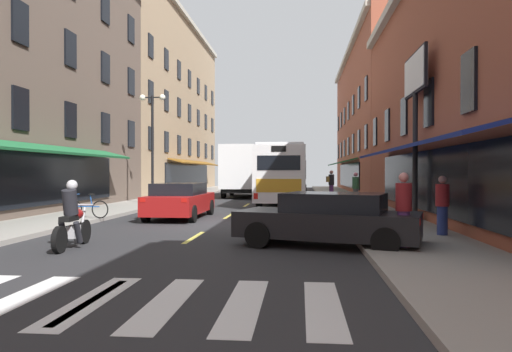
{
  "coord_description": "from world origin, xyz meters",
  "views": [
    {
      "loc": [
        2.98,
        -16.46,
        1.85
      ],
      "look_at": [
        0.44,
        10.45,
        1.62
      ],
      "focal_mm": 32.82,
      "sensor_mm": 36.0,
      "label": 1
    }
  ],
  "objects_px": {
    "billboard_sign": "(415,93)",
    "box_truck": "(242,171)",
    "pedestrian_far": "(356,188)",
    "pedestrian_rear": "(442,205)",
    "sedan_far": "(253,184)",
    "pedestrian_near": "(331,184)",
    "transit_bus": "(285,174)",
    "sedan_mid": "(180,200)",
    "bicycle_near": "(87,208)",
    "motorcycle_rider": "(72,219)",
    "sedan_near": "(329,219)",
    "pedestrian_mid": "(404,209)",
    "street_lamp_twin": "(152,144)"
  },
  "relations": [
    {
      "from": "sedan_far",
      "to": "pedestrian_far",
      "type": "relative_size",
      "value": 2.85
    },
    {
      "from": "transit_bus",
      "to": "street_lamp_twin",
      "type": "distance_m",
      "value": 8.11
    },
    {
      "from": "sedan_mid",
      "to": "bicycle_near",
      "type": "height_order",
      "value": "sedan_mid"
    },
    {
      "from": "pedestrian_far",
      "to": "pedestrian_rear",
      "type": "height_order",
      "value": "pedestrian_far"
    },
    {
      "from": "sedan_near",
      "to": "motorcycle_rider",
      "type": "bearing_deg",
      "value": -172.1
    },
    {
      "from": "transit_bus",
      "to": "box_truck",
      "type": "xyz_separation_m",
      "value": [
        -3.34,
        5.98,
        0.18
      ]
    },
    {
      "from": "transit_bus",
      "to": "box_truck",
      "type": "relative_size",
      "value": 1.71
    },
    {
      "from": "sedan_far",
      "to": "street_lamp_twin",
      "type": "relative_size",
      "value": 0.82
    },
    {
      "from": "box_truck",
      "to": "pedestrian_far",
      "type": "xyz_separation_m",
      "value": [
        7.25,
        -8.87,
        -0.92
      ]
    },
    {
      "from": "motorcycle_rider",
      "to": "pedestrian_rear",
      "type": "height_order",
      "value": "pedestrian_rear"
    },
    {
      "from": "motorcycle_rider",
      "to": "pedestrian_near",
      "type": "height_order",
      "value": "pedestrian_near"
    },
    {
      "from": "sedan_mid",
      "to": "pedestrian_mid",
      "type": "xyz_separation_m",
      "value": [
        7.13,
        -7.4,
        0.29
      ]
    },
    {
      "from": "sedan_far",
      "to": "pedestrian_rear",
      "type": "height_order",
      "value": "pedestrian_rear"
    },
    {
      "from": "pedestrian_rear",
      "to": "bicycle_near",
      "type": "bearing_deg",
      "value": 162.26
    },
    {
      "from": "billboard_sign",
      "to": "transit_bus",
      "type": "xyz_separation_m",
      "value": [
        -5.01,
        11.28,
        -2.91
      ]
    },
    {
      "from": "transit_bus",
      "to": "box_truck",
      "type": "height_order",
      "value": "box_truck"
    },
    {
      "from": "bicycle_near",
      "to": "pedestrian_rear",
      "type": "height_order",
      "value": "pedestrian_rear"
    },
    {
      "from": "pedestrian_near",
      "to": "pedestrian_far",
      "type": "distance_m",
      "value": 5.05
    },
    {
      "from": "pedestrian_far",
      "to": "pedestrian_rear",
      "type": "distance_m",
      "value": 12.34
    },
    {
      "from": "sedan_mid",
      "to": "bicycle_near",
      "type": "distance_m",
      "value": 3.52
    },
    {
      "from": "transit_bus",
      "to": "pedestrian_rear",
      "type": "distance_m",
      "value": 15.97
    },
    {
      "from": "sedan_far",
      "to": "street_lamp_twin",
      "type": "distance_m",
      "value": 20.6
    },
    {
      "from": "transit_bus",
      "to": "pedestrian_near",
      "type": "xyz_separation_m",
      "value": [
        2.93,
        2.05,
        -0.63
      ]
    },
    {
      "from": "pedestrian_rear",
      "to": "sedan_mid",
      "type": "bearing_deg",
      "value": 148.02
    },
    {
      "from": "street_lamp_twin",
      "to": "billboard_sign",
      "type": "bearing_deg",
      "value": -32.0
    },
    {
      "from": "billboard_sign",
      "to": "street_lamp_twin",
      "type": "relative_size",
      "value": 1.01
    },
    {
      "from": "sedan_near",
      "to": "street_lamp_twin",
      "type": "relative_size",
      "value": 0.81
    },
    {
      "from": "billboard_sign",
      "to": "box_truck",
      "type": "xyz_separation_m",
      "value": [
        -8.35,
        17.25,
        -2.72
      ]
    },
    {
      "from": "sedan_near",
      "to": "pedestrian_far",
      "type": "xyz_separation_m",
      "value": [
        2.25,
        13.75,
        0.32
      ]
    },
    {
      "from": "transit_bus",
      "to": "box_truck",
      "type": "bearing_deg",
      "value": 119.19
    },
    {
      "from": "motorcycle_rider",
      "to": "pedestrian_mid",
      "type": "distance_m",
      "value": 7.85
    },
    {
      "from": "billboard_sign",
      "to": "pedestrian_far",
      "type": "distance_m",
      "value": 9.2
    },
    {
      "from": "motorcycle_rider",
      "to": "bicycle_near",
      "type": "relative_size",
      "value": 1.21
    },
    {
      "from": "pedestrian_near",
      "to": "bicycle_near",
      "type": "bearing_deg",
      "value": -46.07
    },
    {
      "from": "street_lamp_twin",
      "to": "motorcycle_rider",
      "type": "bearing_deg",
      "value": -79.95
    },
    {
      "from": "transit_bus",
      "to": "pedestrian_mid",
      "type": "distance_m",
      "value": 17.73
    },
    {
      "from": "sedan_far",
      "to": "pedestrian_near",
      "type": "distance_m",
      "value": 15.72
    },
    {
      "from": "transit_bus",
      "to": "bicycle_near",
      "type": "xyz_separation_m",
      "value": [
        -6.94,
        -11.66,
        -1.24
      ]
    },
    {
      "from": "sedan_far",
      "to": "street_lamp_twin",
      "type": "bearing_deg",
      "value": -99.58
    },
    {
      "from": "transit_bus",
      "to": "street_lamp_twin",
      "type": "bearing_deg",
      "value": -151.57
    },
    {
      "from": "sedan_mid",
      "to": "motorcycle_rider",
      "type": "xyz_separation_m",
      "value": [
        -0.71,
        -7.5,
        -0.01
      ]
    },
    {
      "from": "bicycle_near",
      "to": "sedan_near",
      "type": "bearing_deg",
      "value": -30.1
    },
    {
      "from": "pedestrian_near",
      "to": "billboard_sign",
      "type": "bearing_deg",
      "value": -1.47
    },
    {
      "from": "sedan_far",
      "to": "motorcycle_rider",
      "type": "height_order",
      "value": "motorcycle_rider"
    },
    {
      "from": "bicycle_near",
      "to": "pedestrian_far",
      "type": "distance_m",
      "value": 13.95
    },
    {
      "from": "box_truck",
      "to": "motorcycle_rider",
      "type": "distance_m",
      "value": 23.54
    },
    {
      "from": "bicycle_near",
      "to": "box_truck",
      "type": "bearing_deg",
      "value": 78.47
    },
    {
      "from": "sedan_near",
      "to": "pedestrian_far",
      "type": "bearing_deg",
      "value": 80.7
    },
    {
      "from": "pedestrian_near",
      "to": "pedestrian_far",
      "type": "bearing_deg",
      "value": 0.88
    },
    {
      "from": "box_truck",
      "to": "pedestrian_near",
      "type": "bearing_deg",
      "value": -32.05
    }
  ]
}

